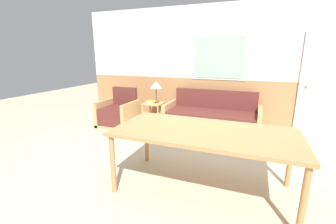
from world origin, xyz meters
TOP-DOWN VIEW (x-y plane):
  - ground_plane at (0.00, 0.00)m, footprint 16.00×16.00m
  - wall_back at (-0.01, 2.63)m, footprint 7.20×0.09m
  - couch at (-0.16, 2.01)m, footprint 1.99×0.82m
  - armchair at (-2.25, 1.59)m, footprint 0.78×0.76m
  - side_table at (-1.53, 2.00)m, footprint 0.45×0.45m
  - table_lamp at (-1.50, 2.07)m, footprint 0.27×0.27m
  - book_stack at (-1.56, 1.92)m, footprint 0.23×0.18m
  - dining_table at (0.16, -0.25)m, footprint 2.08×1.00m
  - entry_door at (1.96, 2.57)m, footprint 0.95×0.09m

SIDE VIEW (x-z plane):
  - ground_plane at x=0.00m, z-range 0.00..0.00m
  - couch at x=-0.16m, z-range -0.16..0.68m
  - armchair at x=-2.25m, z-range -0.16..0.69m
  - side_table at x=-1.53m, z-range 0.15..0.67m
  - book_stack at x=-1.56m, z-range 0.52..0.57m
  - dining_table at x=0.16m, z-range 0.32..1.08m
  - table_lamp at x=-1.50m, z-range 0.66..1.16m
  - entry_door at x=1.96m, z-range 0.00..2.07m
  - wall_back at x=-0.01m, z-range 0.01..2.71m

